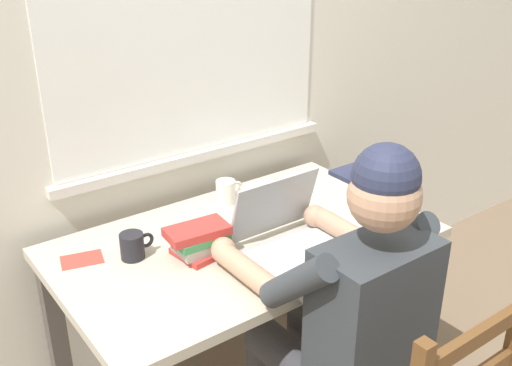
% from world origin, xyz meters
% --- Properties ---
extents(back_wall, '(6.00, 0.08, 2.60)m').
position_xyz_m(back_wall, '(0.00, 0.45, 1.30)').
color(back_wall, silver).
rests_on(back_wall, ground).
extents(desk, '(1.26, 0.75, 0.74)m').
position_xyz_m(desk, '(0.00, 0.00, 0.63)').
color(desk, '#BCB29E').
rests_on(desk, ground).
extents(seated_person, '(0.50, 0.60, 1.24)m').
position_xyz_m(seated_person, '(0.04, -0.45, 0.68)').
color(seated_person, '#33383D').
rests_on(seated_person, ground).
extents(laptop, '(0.33, 0.29, 0.23)m').
position_xyz_m(laptop, '(0.08, -0.14, 0.79)').
color(laptop, '#ADAFB2').
rests_on(laptop, desk).
extents(computer_mouse, '(0.06, 0.10, 0.03)m').
position_xyz_m(computer_mouse, '(0.34, -0.20, 0.76)').
color(computer_mouse, '#ADAFB2').
rests_on(computer_mouse, desk).
extents(coffee_mug_white, '(0.11, 0.07, 0.09)m').
position_xyz_m(coffee_mug_white, '(0.10, 0.26, 0.78)').
color(coffee_mug_white, silver).
rests_on(coffee_mug_white, desk).
extents(coffee_mug_dark, '(0.11, 0.08, 0.09)m').
position_xyz_m(coffee_mug_dark, '(-0.36, 0.11, 0.78)').
color(coffee_mug_dark, black).
rests_on(coffee_mug_dark, desk).
extents(coffee_mug_spare, '(0.12, 0.08, 0.09)m').
position_xyz_m(coffee_mug_spare, '(0.27, 0.13, 0.78)').
color(coffee_mug_spare, '#38281E').
rests_on(coffee_mug_spare, desk).
extents(book_stack_main, '(0.21, 0.16, 0.11)m').
position_xyz_m(book_stack_main, '(-0.18, -0.01, 0.79)').
color(book_stack_main, '#BC332D').
rests_on(book_stack_main, desk).
extents(paper_pile_near_laptop, '(0.26, 0.21, 0.01)m').
position_xyz_m(paper_pile_near_laptop, '(0.33, 0.24, 0.74)').
color(paper_pile_near_laptop, white).
rests_on(paper_pile_near_laptop, desk).
extents(paper_pile_back_corner, '(0.23, 0.22, 0.02)m').
position_xyz_m(paper_pile_back_corner, '(0.48, -0.17, 0.75)').
color(paper_pile_back_corner, white).
rests_on(paper_pile_back_corner, desk).
extents(landscape_photo_print, '(0.15, 0.12, 0.00)m').
position_xyz_m(landscape_photo_print, '(-0.50, 0.19, 0.74)').
color(landscape_photo_print, '#C63D33').
rests_on(landscape_photo_print, desk).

